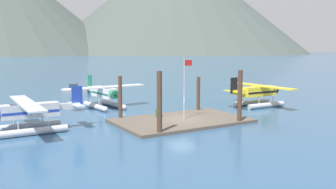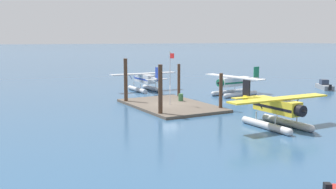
{
  "view_description": "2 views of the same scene",
  "coord_description": "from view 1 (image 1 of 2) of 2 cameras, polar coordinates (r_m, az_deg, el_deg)",
  "views": [
    {
      "loc": [
        -19.06,
        -29.16,
        7.29
      ],
      "look_at": [
        -0.04,
        2.48,
        2.5
      ],
      "focal_mm": 38.04,
      "sensor_mm": 36.0,
      "label": 1
    },
    {
      "loc": [
        38.27,
        -21.21,
        7.72
      ],
      "look_at": [
        -1.35,
        0.43,
        1.22
      ],
      "focal_mm": 41.04,
      "sensor_mm": 36.0,
      "label": 2
    }
  ],
  "objects": [
    {
      "name": "seaplane_silver_port_fwd",
      "position": [
        33.25,
        -21.23,
        -3.01
      ],
      "size": [
        7.98,
        10.4,
        3.84
      ],
      "color": "#B7BABF",
      "rests_on": "ground"
    },
    {
      "name": "piling_near_left",
      "position": [
        29.7,
        -1.39,
        -1.46
      ],
      "size": [
        0.45,
        0.45,
        5.45
      ],
      "primitive_type": "cylinder",
      "color": "#4C3323",
      "rests_on": "ground"
    },
    {
      "name": "mountain_ridge_west_peak",
      "position": [
        524.78,
        1.15,
        14.75
      ],
      "size": [
        369.34,
        369.34,
        149.17
      ],
      "color": "#424C47",
      "rests_on": "ground"
    },
    {
      "name": "boat_grey_open_north",
      "position": [
        60.7,
        -14.73,
        0.71
      ],
      "size": [
        4.38,
        3.43,
        1.5
      ],
      "color": "gray",
      "rests_on": "ground"
    },
    {
      "name": "fuel_drum",
      "position": [
        36.6,
        -1.55,
        -2.92
      ],
      "size": [
        0.62,
        0.62,
        0.88
      ],
      "color": "#33663D",
      "rests_on": "dock_platform"
    },
    {
      "name": "dock_platform",
      "position": [
        35.56,
        2.12,
        -4.2
      ],
      "size": [
        12.93,
        8.12,
        0.3
      ],
      "primitive_type": "cube",
      "color": "brown",
      "rests_on": "ground"
    },
    {
      "name": "ground_plane",
      "position": [
        35.59,
        2.12,
        -4.44
      ],
      "size": [
        1200.0,
        1200.0,
        0.0
      ],
      "primitive_type": "plane",
      "color": "#2D5175"
    },
    {
      "name": "seaplane_yellow_stbd_fwd",
      "position": [
        46.36,
        14.4,
        0.08
      ],
      "size": [
        7.98,
        10.41,
        3.84
      ],
      "color": "#B7BABF",
      "rests_on": "ground"
    },
    {
      "name": "piling_near_right",
      "position": [
        35.01,
        11.43,
        -0.42
      ],
      "size": [
        0.44,
        0.44,
        5.24
      ],
      "primitive_type": "cylinder",
      "color": "#4C3323",
      "rests_on": "ground"
    },
    {
      "name": "seaplane_white_bow_left",
      "position": [
        44.44,
        -10.18,
        -0.11
      ],
      "size": [
        10.48,
        7.96,
        3.84
      ],
      "color": "#B7BABF",
      "rests_on": "ground"
    },
    {
      "name": "flagpole",
      "position": [
        35.03,
        2.78,
        2.09
      ],
      "size": [
        0.95,
        0.1,
        6.04
      ],
      "color": "silver",
      "rests_on": "dock_platform"
    },
    {
      "name": "piling_far_right",
      "position": [
        40.87,
        4.88,
        -0.02
      ],
      "size": [
        0.39,
        0.39,
        4.08
      ],
      "primitive_type": "cylinder",
      "color": "#4C3323",
      "rests_on": "ground"
    },
    {
      "name": "piling_far_left",
      "position": [
        36.38,
        -7.65,
        -0.61
      ],
      "size": [
        0.38,
        0.38,
        4.55
      ],
      "primitive_type": "cylinder",
      "color": "#4C3323",
      "rests_on": "ground"
    }
  ]
}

